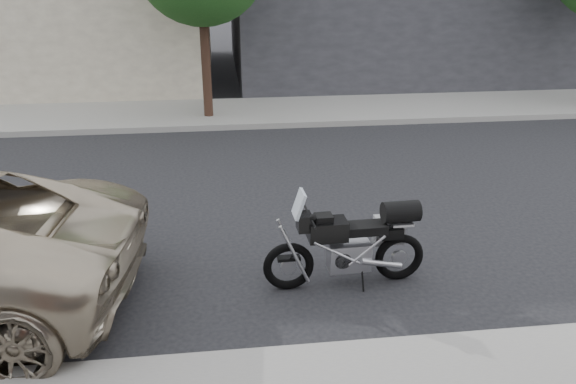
# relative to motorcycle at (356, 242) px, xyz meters

# --- Properties ---
(ground) EXTENTS (120.00, 120.00, 0.00)m
(ground) POSITION_rel_motorcycle_xyz_m (-0.01, -2.57, -0.59)
(ground) COLOR black
(ground) RESTS_ON ground
(far_sidewalk) EXTENTS (44.00, 3.00, 0.15)m
(far_sidewalk) POSITION_rel_motorcycle_xyz_m (-0.01, -9.07, -0.51)
(far_sidewalk) COLOR gray
(far_sidewalk) RESTS_ON ground
(motorcycle) EXTENTS (2.16, 0.75, 1.36)m
(motorcycle) POSITION_rel_motorcycle_xyz_m (0.00, 0.00, 0.00)
(motorcycle) COLOR black
(motorcycle) RESTS_ON ground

